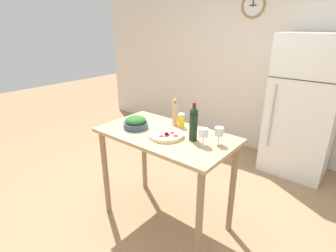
{
  "coord_description": "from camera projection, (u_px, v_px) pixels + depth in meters",
  "views": [
    {
      "loc": [
        1.37,
        -1.65,
        1.84
      ],
      "look_at": [
        0.0,
        0.03,
        1.0
      ],
      "focal_mm": 28.0,
      "sensor_mm": 36.0,
      "label": 1
    }
  ],
  "objects": [
    {
      "name": "wall_back",
      "position": [
        262.0,
        65.0,
        3.78
      ],
      "size": [
        6.4,
        0.09,
        2.6
      ],
      "color": "silver",
      "rests_on": "ground_plane"
    },
    {
      "name": "prep_counter",
      "position": [
        166.0,
        150.0,
        2.38
      ],
      "size": [
        1.23,
        0.68,
        0.94
      ],
      "color": "tan",
      "rests_on": "ground_plane"
    },
    {
      "name": "wine_glass_far",
      "position": [
        219.0,
        133.0,
        2.08
      ],
      "size": [
        0.07,
        0.07,
        0.14
      ],
      "color": "silver",
      "rests_on": "prep_counter"
    },
    {
      "name": "salt_canister",
      "position": [
        181.0,
        120.0,
        2.45
      ],
      "size": [
        0.07,
        0.07,
        0.13
      ],
      "color": "yellow",
      "rests_on": "prep_counter"
    },
    {
      "name": "wine_glass_near",
      "position": [
        203.0,
        134.0,
        2.05
      ],
      "size": [
        0.07,
        0.07,
        0.14
      ],
      "color": "silver",
      "rests_on": "prep_counter"
    },
    {
      "name": "homemade_pizza",
      "position": [
        166.0,
        135.0,
        2.25
      ],
      "size": [
        0.31,
        0.31,
        0.03
      ],
      "color": "beige",
      "rests_on": "prep_counter"
    },
    {
      "name": "wine_bottle",
      "position": [
        194.0,
        123.0,
        2.13
      ],
      "size": [
        0.07,
        0.07,
        0.32
      ],
      "color": "black",
      "rests_on": "prep_counter"
    },
    {
      "name": "pepper_mill",
      "position": [
        175.0,
        112.0,
        2.48
      ],
      "size": [
        0.05,
        0.05,
        0.26
      ],
      "color": "tan",
      "rests_on": "prep_counter"
    },
    {
      "name": "ground_plane",
      "position": [
        166.0,
        219.0,
        2.66
      ],
      "size": [
        14.0,
        14.0,
        0.0
      ],
      "primitive_type": "plane",
      "color": "#9E7A56"
    },
    {
      "name": "salad_bowl",
      "position": [
        136.0,
        123.0,
        2.42
      ],
      "size": [
        0.23,
        0.23,
        0.12
      ],
      "color": "#384C6B",
      "rests_on": "prep_counter"
    },
    {
      "name": "refrigerator",
      "position": [
        303.0,
        108.0,
        3.26
      ],
      "size": [
        0.76,
        0.64,
        1.76
      ],
      "color": "white",
      "rests_on": "ground_plane"
    }
  ]
}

